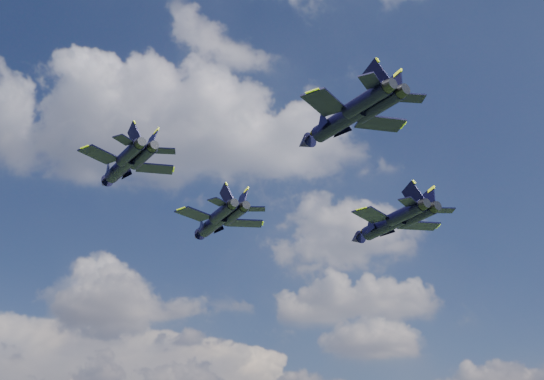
{
  "coord_description": "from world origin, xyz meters",
  "views": [
    {
      "loc": [
        -6.27,
        -73.87,
        30.26
      ],
      "look_at": [
        -4.51,
        1.02,
        62.26
      ],
      "focal_mm": 45.0,
      "sensor_mm": 36.0,
      "label": 1
    }
  ],
  "objects_px": {
    "jet_lead": "(212,224)",
    "jet_right": "(382,226)",
    "jet_left": "(120,168)",
    "jet_slot": "(336,123)"
  },
  "relations": [
    {
      "from": "jet_left",
      "to": "jet_right",
      "type": "height_order",
      "value": "jet_left"
    },
    {
      "from": "jet_lead",
      "to": "jet_left",
      "type": "xyz_separation_m",
      "value": [
        -8.87,
        -21.34,
        -1.44
      ]
    },
    {
      "from": "jet_left",
      "to": "jet_lead",
      "type": "bearing_deg",
      "value": 35.47
    },
    {
      "from": "jet_left",
      "to": "jet_slot",
      "type": "bearing_deg",
      "value": -50.53
    },
    {
      "from": "jet_right",
      "to": "jet_slot",
      "type": "xyz_separation_m",
      "value": [
        -8.38,
        -22.7,
        2.72
      ]
    },
    {
      "from": "jet_lead",
      "to": "jet_left",
      "type": "height_order",
      "value": "jet_lead"
    },
    {
      "from": "jet_left",
      "to": "jet_right",
      "type": "bearing_deg",
      "value": -6.49
    },
    {
      "from": "jet_left",
      "to": "jet_slot",
      "type": "distance_m",
      "value": 24.35
    },
    {
      "from": "jet_slot",
      "to": "jet_lead",
      "type": "bearing_deg",
      "value": 82.54
    },
    {
      "from": "jet_lead",
      "to": "jet_right",
      "type": "distance_m",
      "value": 23.55
    }
  ]
}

